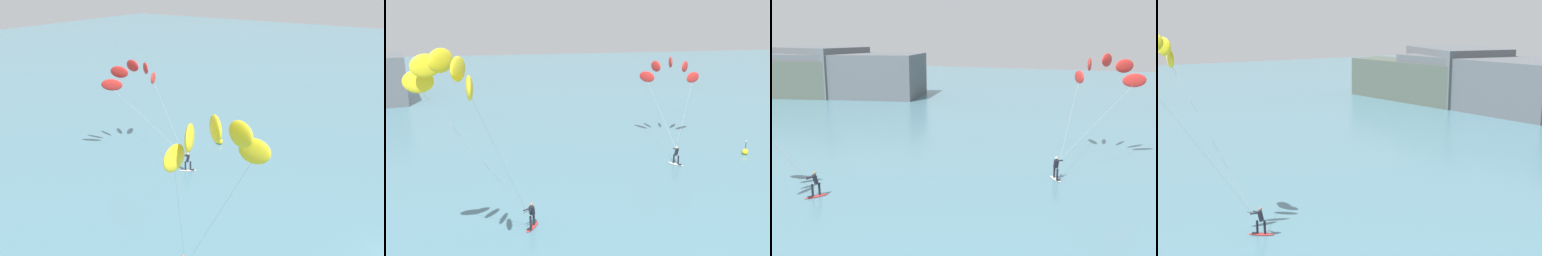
{
  "view_description": "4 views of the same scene",
  "coord_description": "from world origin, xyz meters",
  "views": [
    {
      "loc": [
        -29.33,
        -3.58,
        17.08
      ],
      "look_at": [
        -2.09,
        14.8,
        6.57
      ],
      "focal_mm": 47.85,
      "sensor_mm": 36.0,
      "label": 1
    },
    {
      "loc": [
        -11.0,
        -13.86,
        13.17
      ],
      "look_at": [
        -4.71,
        17.18,
        4.52
      ],
      "focal_mm": 40.63,
      "sensor_mm": 36.0,
      "label": 2
    },
    {
      "loc": [
        9.7,
        -11.54,
        10.16
      ],
      "look_at": [
        0.25,
        12.99,
        4.71
      ],
      "focal_mm": 42.94,
      "sensor_mm": 36.0,
      "label": 3
    },
    {
      "loc": [
        18.1,
        1.83,
        12.49
      ],
      "look_at": [
        -4.97,
        14.51,
        6.72
      ],
      "focal_mm": 48.36,
      "sensor_mm": 36.0,
      "label": 4
    }
  ],
  "objects": [
    {
      "name": "kitesurfer_mid_water",
      "position": [
        6.95,
        27.45,
        7.0
      ],
      "size": [
        6.23,
        10.34,
        8.56
      ],
      "color": "white",
      "rests_on": "ground"
    },
    {
      "name": "distant_headland",
      "position": [
        -38.85,
        51.14,
        3.48
      ],
      "size": [
        33.11,
        18.05,
        7.86
      ],
      "color": "#565B60",
      "rests_on": "ground"
    }
  ]
}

